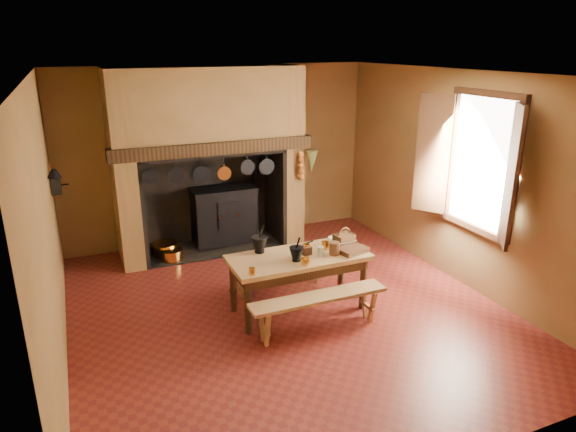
# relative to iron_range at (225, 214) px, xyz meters

# --- Properties ---
(floor) EXTENTS (5.50, 5.50, 0.00)m
(floor) POSITION_rel_iron_range_xyz_m (0.04, -2.45, -0.48)
(floor) COLOR maroon
(floor) RESTS_ON ground
(ceiling) EXTENTS (5.50, 5.50, 0.00)m
(ceiling) POSITION_rel_iron_range_xyz_m (0.04, -2.45, 2.32)
(ceiling) COLOR silver
(ceiling) RESTS_ON back_wall
(back_wall) EXTENTS (5.00, 0.02, 2.80)m
(back_wall) POSITION_rel_iron_range_xyz_m (0.04, 0.30, 0.92)
(back_wall) COLOR olive
(back_wall) RESTS_ON floor
(wall_left) EXTENTS (0.02, 5.50, 2.80)m
(wall_left) POSITION_rel_iron_range_xyz_m (-2.46, -2.45, 0.92)
(wall_left) COLOR olive
(wall_left) RESTS_ON floor
(wall_right) EXTENTS (0.02, 5.50, 2.80)m
(wall_right) POSITION_rel_iron_range_xyz_m (2.54, -2.45, 0.92)
(wall_right) COLOR olive
(wall_right) RESTS_ON floor
(wall_front) EXTENTS (5.00, 0.02, 2.80)m
(wall_front) POSITION_rel_iron_range_xyz_m (0.04, -5.20, 0.92)
(wall_front) COLOR olive
(wall_front) RESTS_ON floor
(chimney_breast) EXTENTS (2.95, 0.96, 2.80)m
(chimney_breast) POSITION_rel_iron_range_xyz_m (-0.26, -0.14, 1.33)
(chimney_breast) COLOR olive
(chimney_breast) RESTS_ON floor
(iron_range) EXTENTS (1.12, 0.55, 1.60)m
(iron_range) POSITION_rel_iron_range_xyz_m (0.00, 0.00, 0.00)
(iron_range) COLOR black
(iron_range) RESTS_ON floor
(hearth_pans) EXTENTS (0.51, 0.62, 0.20)m
(hearth_pans) POSITION_rel_iron_range_xyz_m (-1.01, -0.23, -0.39)
(hearth_pans) COLOR gold
(hearth_pans) RESTS_ON floor
(hanging_pans) EXTENTS (1.92, 0.29, 0.27)m
(hanging_pans) POSITION_rel_iron_range_xyz_m (-0.30, -0.64, 0.88)
(hanging_pans) COLOR black
(hanging_pans) RESTS_ON chimney_breast
(onion_string) EXTENTS (0.12, 0.10, 0.46)m
(onion_string) POSITION_rel_iron_range_xyz_m (1.04, -0.66, 0.85)
(onion_string) COLOR #A8611F
(onion_string) RESTS_ON chimney_breast
(herb_bunch) EXTENTS (0.20, 0.20, 0.35)m
(herb_bunch) POSITION_rel_iron_range_xyz_m (1.22, -0.66, 0.90)
(herb_bunch) COLOR #53592A
(herb_bunch) RESTS_ON chimney_breast
(window) EXTENTS (0.39, 1.75, 1.76)m
(window) POSITION_rel_iron_range_xyz_m (2.39, -2.85, 1.22)
(window) COLOR white
(window) RESTS_ON wall_right
(wall_coffee_mill) EXTENTS (0.23, 0.16, 0.31)m
(wall_coffee_mill) POSITION_rel_iron_range_xyz_m (-2.38, -0.90, 1.03)
(wall_coffee_mill) COLOR black
(wall_coffee_mill) RESTS_ON wall_left
(work_table) EXTENTS (1.66, 0.74, 0.72)m
(work_table) POSITION_rel_iron_range_xyz_m (0.18, -2.51, 0.12)
(work_table) COLOR tan
(work_table) RESTS_ON floor
(bench_front) EXTENTS (1.60, 0.28, 0.45)m
(bench_front) POSITION_rel_iron_range_xyz_m (0.18, -3.05, -0.15)
(bench_front) COLOR tan
(bench_front) RESTS_ON floor
(bench_back) EXTENTS (1.32, 0.23, 0.37)m
(bench_back) POSITION_rel_iron_range_xyz_m (0.18, -1.90, -0.21)
(bench_back) COLOR tan
(bench_back) RESTS_ON floor
(mortar_large) EXTENTS (0.20, 0.20, 0.34)m
(mortar_large) POSITION_rel_iron_range_xyz_m (-0.22, -2.24, 0.35)
(mortar_large) COLOR black
(mortar_large) RESTS_ON work_table
(mortar_small) EXTENTS (0.17, 0.17, 0.29)m
(mortar_small) POSITION_rel_iron_range_xyz_m (0.09, -2.64, 0.33)
(mortar_small) COLOR black
(mortar_small) RESTS_ON work_table
(coffee_grinder) EXTENTS (0.14, 0.11, 0.16)m
(coffee_grinder) POSITION_rel_iron_range_xyz_m (0.27, -2.51, 0.30)
(coffee_grinder) COLOR #3C2413
(coffee_grinder) RESTS_ON work_table
(brass_mug_a) EXTENTS (0.09, 0.09, 0.08)m
(brass_mug_a) POSITION_rel_iron_range_xyz_m (-0.51, -2.80, 0.28)
(brass_mug_a) COLOR gold
(brass_mug_a) RESTS_ON work_table
(brass_mug_b) EXTENTS (0.10, 0.10, 0.10)m
(brass_mug_b) POSITION_rel_iron_range_xyz_m (0.55, -2.46, 0.29)
(brass_mug_b) COLOR gold
(brass_mug_b) RESTS_ON work_table
(mixing_bowl) EXTENTS (0.34, 0.34, 0.08)m
(mixing_bowl) POSITION_rel_iron_range_xyz_m (0.82, -2.40, 0.27)
(mixing_bowl) COLOR #C3B896
(mixing_bowl) RESTS_ON work_table
(stoneware_crock) EXTENTS (0.15, 0.15, 0.15)m
(stoneware_crock) POSITION_rel_iron_range_xyz_m (0.58, -2.65, 0.31)
(stoneware_crock) COLOR brown
(stoneware_crock) RESTS_ON work_table
(glass_jar) EXTENTS (0.09, 0.09, 0.12)m
(glass_jar) POSITION_rel_iron_range_xyz_m (0.40, -2.64, 0.30)
(glass_jar) COLOR beige
(glass_jar) RESTS_ON work_table
(wicker_basket) EXTENTS (0.27, 0.21, 0.23)m
(wicker_basket) POSITION_rel_iron_range_xyz_m (0.84, -2.41, 0.31)
(wicker_basket) COLOR #4E2F17
(wicker_basket) RESTS_ON work_table
(wooden_tray) EXTENTS (0.39, 0.33, 0.06)m
(wooden_tray) POSITION_rel_iron_range_xyz_m (0.81, -2.67, 0.26)
(wooden_tray) COLOR #3C2413
(wooden_tray) RESTS_ON work_table
(brass_cup) EXTENTS (0.14, 0.14, 0.09)m
(brass_cup) POSITION_rel_iron_range_xyz_m (0.13, -2.80, 0.28)
(brass_cup) COLOR gold
(brass_cup) RESTS_ON work_table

